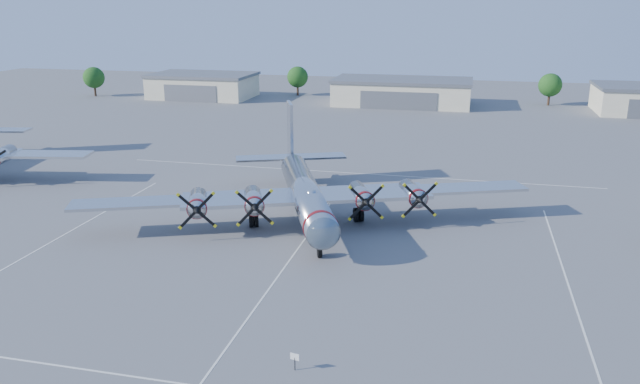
% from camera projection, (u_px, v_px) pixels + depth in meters
% --- Properties ---
extents(ground, '(260.00, 260.00, 0.00)m').
position_uv_depth(ground, '(301.00, 245.00, 55.39)').
color(ground, '#565658').
rests_on(ground, ground).
extents(parking_lines, '(60.00, 50.08, 0.01)m').
position_uv_depth(parking_lines, '(296.00, 252.00, 53.76)').
color(parking_lines, silver).
rests_on(parking_lines, ground).
extents(hangar_west, '(22.60, 14.60, 5.40)m').
position_uv_depth(hangar_west, '(203.00, 85.00, 140.86)').
color(hangar_west, beige).
rests_on(hangar_west, ground).
extents(hangar_center, '(28.60, 14.60, 5.40)m').
position_uv_depth(hangar_center, '(402.00, 92.00, 130.89)').
color(hangar_center, beige).
rests_on(hangar_center, ground).
extents(tree_far_west, '(4.80, 4.80, 6.64)m').
position_uv_depth(tree_far_west, '(94.00, 78.00, 142.27)').
color(tree_far_west, '#382619').
rests_on(tree_far_west, ground).
extents(tree_west, '(4.80, 4.80, 6.64)m').
position_uv_depth(tree_west, '(298.00, 77.00, 143.47)').
color(tree_west, '#382619').
rests_on(tree_west, ground).
extents(tree_east, '(4.80, 4.80, 6.64)m').
position_uv_depth(tree_east, '(550.00, 85.00, 129.42)').
color(tree_east, '#382619').
rests_on(tree_east, ground).
extents(main_bomber_b29, '(51.48, 43.89, 9.62)m').
position_uv_depth(main_bomber_b29, '(304.00, 218.00, 62.32)').
color(main_bomber_b29, silver).
rests_on(main_bomber_b29, ground).
extents(info_placard, '(0.57, 0.15, 1.09)m').
position_uv_depth(info_placard, '(295.00, 358.00, 36.25)').
color(info_placard, black).
rests_on(info_placard, ground).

